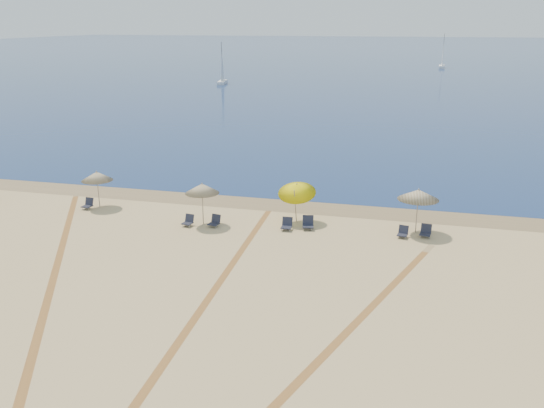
# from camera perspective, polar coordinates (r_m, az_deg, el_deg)

# --- Properties ---
(ocean) EXTENTS (500.00, 500.00, 0.00)m
(ocean) POSITION_cam_1_polar(r_m,az_deg,el_deg) (235.54, 12.51, 14.58)
(ocean) COLOR #0C2151
(ocean) RESTS_ON ground
(wet_sand) EXTENTS (500.00, 500.00, 0.00)m
(wet_sand) POSITION_cam_1_polar(r_m,az_deg,el_deg) (36.72, 1.50, -0.08)
(wet_sand) COLOR olive
(wet_sand) RESTS_ON ground
(umbrella_1) EXTENTS (1.94, 1.94, 2.34)m
(umbrella_1) POSITION_cam_1_polar(r_m,az_deg,el_deg) (37.39, -16.91, 2.64)
(umbrella_1) COLOR gray
(umbrella_1) RESTS_ON ground
(umbrella_2) EXTENTS (1.95, 1.95, 2.48)m
(umbrella_2) POSITION_cam_1_polar(r_m,az_deg,el_deg) (32.87, -6.93, 1.53)
(umbrella_2) COLOR gray
(umbrella_2) RESTS_ON ground
(umbrella_3) EXTENTS (2.19, 2.25, 2.64)m
(umbrella_3) POSITION_cam_1_polar(r_m,az_deg,el_deg) (33.07, 2.46, 1.50)
(umbrella_3) COLOR gray
(umbrella_3) RESTS_ON ground
(umbrella_4) EXTENTS (2.24, 2.24, 2.53)m
(umbrella_4) POSITION_cam_1_polar(r_m,az_deg,el_deg) (32.28, 14.26, 0.90)
(umbrella_4) COLOR gray
(umbrella_4) RESTS_ON ground
(chair_1) EXTENTS (0.62, 0.70, 0.67)m
(chair_1) POSITION_cam_1_polar(r_m,az_deg,el_deg) (37.71, -17.71, -0.00)
(chair_1) COLOR black
(chair_1) RESTS_ON ground
(chair_2) EXTENTS (0.63, 0.70, 0.64)m
(chair_2) POSITION_cam_1_polar(r_m,az_deg,el_deg) (33.31, -8.26, -1.66)
(chair_2) COLOR black
(chair_2) RESTS_ON ground
(chair_3) EXTENTS (0.68, 0.75, 0.67)m
(chair_3) POSITION_cam_1_polar(r_m,az_deg,el_deg) (33.00, -5.67, -1.72)
(chair_3) COLOR black
(chair_3) RESTS_ON ground
(chair_4) EXTENTS (0.59, 0.69, 0.69)m
(chair_4) POSITION_cam_1_polar(r_m,az_deg,el_deg) (32.33, 1.48, -2.03)
(chair_4) COLOR black
(chair_4) RESTS_ON ground
(chair_5) EXTENTS (0.74, 0.82, 0.74)m
(chair_5) POSITION_cam_1_polar(r_m,az_deg,el_deg) (32.52, 3.58, -1.90)
(chair_5) COLOR black
(chair_5) RESTS_ON ground
(chair_6) EXTENTS (0.61, 0.69, 0.63)m
(chair_6) POSITION_cam_1_polar(r_m,az_deg,el_deg) (32.02, 12.81, -2.74)
(chair_6) COLOR black
(chair_6) RESTS_ON ground
(chair_7) EXTENTS (0.66, 0.74, 0.68)m
(chair_7) POSITION_cam_1_polar(r_m,az_deg,el_deg) (32.38, 14.94, -2.63)
(chair_7) COLOR black
(chair_7) RESTS_ON ground
(sailboat_0) EXTENTS (2.13, 5.15, 7.45)m
(sailboat_0) POSITION_cam_1_polar(r_m,az_deg,el_deg) (109.10, -4.94, 12.93)
(sailboat_0) COLOR white
(sailboat_0) RESTS_ON ocean
(sailboat_3) EXTENTS (1.57, 5.50, 8.13)m
(sailboat_3) POSITION_cam_1_polar(r_m,az_deg,el_deg) (151.78, 16.50, 13.70)
(sailboat_3) COLOR white
(sailboat_3) RESTS_ON ocean
(tire_tracks) EXTENTS (49.17, 42.82, 0.00)m
(tire_tracks) POSITION_cam_1_polar(r_m,az_deg,el_deg) (23.45, -10.14, -11.18)
(tire_tracks) COLOR tan
(tire_tracks) RESTS_ON ground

